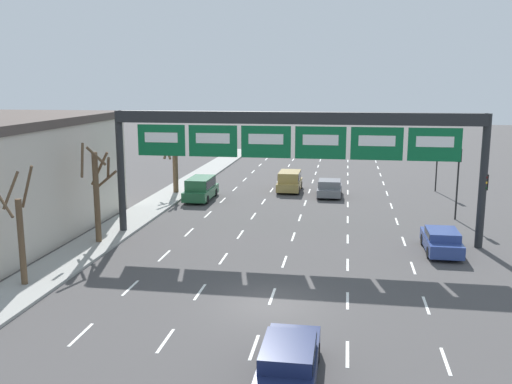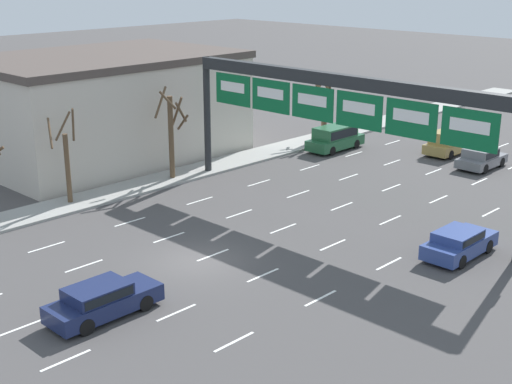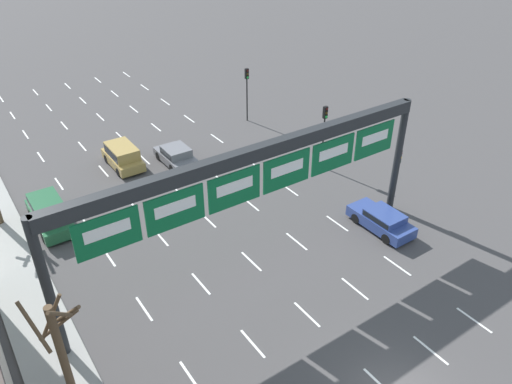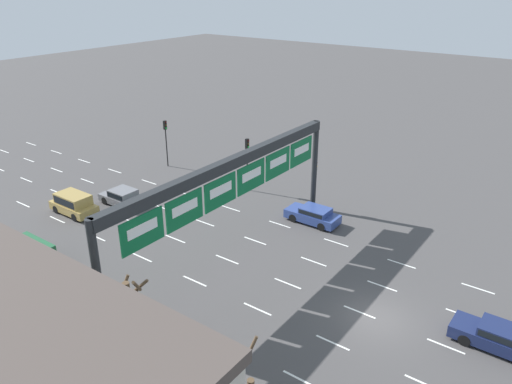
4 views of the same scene
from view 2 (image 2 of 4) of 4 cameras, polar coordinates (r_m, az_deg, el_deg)
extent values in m
plane|color=#474444|center=(33.51, -4.73, -5.54)|extent=(220.00, 220.00, 0.00)
cube|color=#999993|center=(42.14, -14.93, -1.03)|extent=(2.80, 110.00, 0.15)
cube|color=white|center=(36.46, -16.40, -4.25)|extent=(0.12, 2.00, 0.01)
cube|color=white|center=(38.93, -10.05, -2.37)|extent=(0.12, 2.00, 0.01)
cube|color=white|center=(41.85, -4.52, -0.70)|extent=(0.12, 2.00, 0.01)
cube|color=white|center=(45.13, 0.23, 0.74)|extent=(0.12, 2.00, 0.01)
cube|color=white|center=(48.71, 4.32, 1.97)|extent=(0.12, 2.00, 0.01)
cube|color=white|center=(52.52, 7.84, 3.02)|extent=(0.12, 2.00, 0.01)
cube|color=white|center=(56.52, 10.88, 3.92)|extent=(0.12, 2.00, 0.01)
cube|color=white|center=(60.66, 13.51, 4.68)|extent=(0.12, 2.00, 0.01)
cube|color=white|center=(64.93, 15.81, 5.34)|extent=(0.12, 2.00, 0.01)
cube|color=white|center=(69.29, 17.82, 5.91)|extent=(0.12, 2.00, 0.01)
cube|color=white|center=(73.74, 19.60, 6.41)|extent=(0.12, 2.00, 0.01)
cube|color=white|center=(33.81, -13.59, -5.77)|extent=(0.12, 2.00, 0.01)
cube|color=white|center=(36.45, -6.98, -3.63)|extent=(0.12, 2.00, 0.01)
cube|color=white|center=(39.55, -1.35, -1.76)|extent=(0.12, 2.00, 0.01)
cube|color=white|center=(43.01, 3.40, -0.16)|extent=(0.12, 2.00, 0.01)
cube|color=white|center=(46.75, 7.42, 1.19)|extent=(0.12, 2.00, 0.01)
cube|color=white|center=(50.71, 10.83, 2.33)|extent=(0.12, 2.00, 0.01)
cube|color=white|center=(54.84, 13.74, 3.30)|extent=(0.12, 2.00, 0.01)
cube|color=white|center=(59.10, 16.24, 4.13)|extent=(0.12, 2.00, 0.01)
cube|color=white|center=(63.47, 18.41, 4.83)|extent=(0.12, 2.00, 0.01)
cube|color=white|center=(29.02, -18.42, -10.31)|extent=(0.12, 2.00, 0.01)
cube|color=white|center=(31.27, -10.29, -7.54)|extent=(0.12, 2.00, 0.01)
cube|color=white|center=(34.11, -3.46, -5.06)|extent=(0.12, 2.00, 0.01)
cube|color=white|center=(37.41, 2.20, -2.94)|extent=(0.12, 2.00, 0.01)
cube|color=white|center=(41.05, 6.88, -1.15)|extent=(0.12, 2.00, 0.01)
cube|color=white|center=(44.96, 10.77, 0.35)|extent=(0.12, 2.00, 0.01)
cube|color=white|center=(49.06, 14.03, 1.59)|extent=(0.12, 2.00, 0.01)
cube|color=white|center=(53.32, 16.78, 2.64)|extent=(0.12, 2.00, 0.01)
cube|color=white|center=(57.69, 19.12, 3.53)|extent=(0.12, 2.00, 0.01)
cube|color=white|center=(26.44, -14.96, -12.89)|extent=(0.12, 2.00, 0.01)
cube|color=white|center=(28.89, -6.39, -9.57)|extent=(0.12, 2.00, 0.01)
cube|color=white|center=(31.94, 0.57, -6.67)|extent=(0.12, 2.00, 0.01)
cube|color=white|center=(35.44, 6.17, -4.23)|extent=(0.12, 2.00, 0.01)
cube|color=white|center=(39.27, 10.70, -2.22)|extent=(0.12, 2.00, 0.01)
cube|color=white|center=(43.33, 14.39, -0.57)|extent=(0.12, 2.00, 0.01)
cube|color=white|center=(47.58, 17.44, 0.80)|extent=(0.12, 2.00, 0.01)
cube|color=white|center=(26.71, -1.76, -11.90)|extent=(0.12, 2.00, 0.01)
cube|color=white|center=(29.98, 5.19, -8.46)|extent=(0.12, 2.00, 0.01)
cube|color=white|center=(33.69, 10.60, -5.65)|extent=(0.12, 2.00, 0.01)
cube|color=white|center=(37.69, 14.86, -3.38)|extent=(0.12, 2.00, 0.01)
cube|color=white|center=(41.91, 18.27, -1.55)|extent=(0.12, 2.00, 0.01)
cylinder|color=#232628|center=(46.65, -3.93, 6.09)|extent=(0.44, 0.44, 7.63)
cube|color=#232628|center=(38.84, 6.73, 8.85)|extent=(21.40, 0.60, 0.70)
cube|color=#0C6033|center=(44.02, -1.86, 8.19)|extent=(2.91, 0.08, 1.86)
cube|color=white|center=(43.96, -1.90, 8.39)|extent=(2.04, 0.02, 0.60)
cube|color=#0C6033|center=(41.84, 1.18, 7.69)|extent=(2.91, 0.08, 1.86)
cube|color=white|center=(41.78, 1.14, 7.91)|extent=(2.04, 0.02, 0.60)
cube|color=#0C6033|center=(39.78, 4.54, 7.11)|extent=(2.91, 0.08, 1.86)
cube|color=white|center=(39.72, 4.50, 7.34)|extent=(2.04, 0.02, 0.60)
cube|color=#0C6033|center=(37.88, 8.24, 6.45)|extent=(2.91, 0.08, 1.86)
cube|color=white|center=(37.81, 8.21, 6.69)|extent=(2.04, 0.02, 0.60)
cube|color=#0C6033|center=(36.16, 12.30, 5.68)|extent=(2.91, 0.08, 1.86)
cube|color=white|center=(36.09, 12.27, 5.93)|extent=(2.04, 0.02, 0.60)
cube|color=#0C6033|center=(34.64, 16.72, 4.82)|extent=(2.91, 0.08, 1.86)
cube|color=white|center=(34.56, 16.71, 5.08)|extent=(2.04, 0.02, 0.60)
cube|color=beige|center=(52.10, -12.07, 6.49)|extent=(12.34, 17.74, 6.78)
cube|color=#4C423D|center=(51.54, -12.33, 10.46)|extent=(12.58, 18.10, 0.50)
cube|color=#19234C|center=(28.89, -12.03, -8.68)|extent=(1.76, 4.59, 0.69)
cube|color=#19234C|center=(28.51, -12.57, -7.78)|extent=(1.62, 2.39, 0.49)
cube|color=black|center=(28.51, -12.57, -7.78)|extent=(1.66, 2.20, 0.35)
cylinder|color=black|center=(30.27, -10.69, -7.77)|extent=(0.22, 0.66, 0.66)
cylinder|color=black|center=(29.10, -8.85, -8.76)|extent=(0.22, 0.66, 0.66)
cylinder|color=black|center=(28.97, -15.17, -9.33)|extent=(0.22, 0.66, 0.66)
cylinder|color=black|center=(27.74, -13.45, -10.45)|extent=(0.22, 0.66, 0.66)
cube|color=#235B38|center=(53.50, 6.35, 3.98)|extent=(1.87, 4.86, 0.74)
cube|color=#235B38|center=(53.28, 6.35, 4.80)|extent=(1.72, 3.40, 0.86)
cube|color=black|center=(53.28, 6.35, 4.80)|extent=(1.76, 3.13, 0.62)
cylinder|color=black|center=(55.18, 6.59, 4.13)|extent=(0.22, 0.66, 0.66)
cylinder|color=black|center=(54.20, 8.00, 3.83)|extent=(0.22, 0.66, 0.66)
cylinder|color=black|center=(52.96, 4.65, 3.62)|extent=(0.22, 0.66, 0.66)
cylinder|color=black|center=(51.94, 6.09, 3.29)|extent=(0.22, 0.66, 0.66)
cube|color=#A88947|center=(53.85, 15.15, 3.52)|extent=(1.91, 4.20, 0.69)
cube|color=#A88947|center=(53.64, 15.20, 4.30)|extent=(1.75, 2.94, 0.84)
cube|color=black|center=(53.64, 15.20, 4.30)|extent=(1.79, 2.70, 0.60)
cylinder|color=black|center=(55.38, 15.00, 3.69)|extent=(0.22, 0.66, 0.66)
cylinder|color=black|center=(54.59, 16.58, 3.36)|extent=(0.22, 0.66, 0.66)
cylinder|color=black|center=(53.25, 13.66, 3.24)|extent=(0.22, 0.66, 0.66)
cylinder|color=black|center=(52.43, 15.27, 2.89)|extent=(0.22, 0.66, 0.66)
cube|color=navy|center=(35.14, 15.98, -4.10)|extent=(1.79, 4.31, 0.69)
cube|color=navy|center=(34.72, 15.85, -3.35)|extent=(1.64, 2.24, 0.44)
cube|color=black|center=(34.72, 15.85, -3.35)|extent=(1.68, 2.06, 0.32)
cylinder|color=black|center=(36.64, 15.82, -3.54)|extent=(0.22, 0.66, 0.66)
cylinder|color=black|center=(35.98, 18.07, -4.15)|extent=(0.22, 0.66, 0.66)
cylinder|color=black|center=(34.51, 13.73, -4.70)|extent=(0.22, 0.66, 0.66)
cylinder|color=black|center=(33.81, 16.08, -5.38)|extent=(0.22, 0.66, 0.66)
cube|color=slate|center=(50.77, 17.58, 2.40)|extent=(1.92, 3.96, 0.60)
cube|color=slate|center=(50.41, 17.52, 3.01)|extent=(1.77, 2.06, 0.60)
cube|color=black|center=(50.41, 17.52, 3.01)|extent=(1.80, 1.89, 0.43)
cylinder|color=black|center=(52.21, 17.32, 2.65)|extent=(0.22, 0.66, 0.66)
cylinder|color=black|center=(51.49, 19.03, 2.28)|extent=(0.22, 0.66, 0.66)
cylinder|color=black|center=(50.16, 16.06, 2.17)|extent=(0.22, 0.66, 0.66)
cylinder|color=black|center=(49.41, 17.83, 1.77)|extent=(0.22, 0.66, 0.66)
cylinder|color=brown|center=(41.88, -14.83, 1.84)|extent=(0.29, 0.29, 4.01)
cylinder|color=brown|center=(41.31, -14.42, 5.23)|extent=(1.03, 0.63, 2.07)
cylinder|color=brown|center=(41.75, -15.20, 5.11)|extent=(0.48, 0.99, 1.66)
cylinder|color=brown|center=(41.32, -16.15, 4.55)|extent=(1.55, 0.86, 1.47)
cylinder|color=brown|center=(56.28, 5.48, 6.24)|extent=(0.44, 0.44, 3.82)
cylinder|color=brown|center=(55.65, 4.97, 8.58)|extent=(1.28, 0.84, 2.07)
cylinder|color=brown|center=(55.99, 4.85, 8.05)|extent=(1.03, 1.30, 1.60)
cylinder|color=brown|center=(56.38, 4.98, 8.20)|extent=(0.21, 1.55, 1.78)
cylinder|color=brown|center=(55.82, 5.93, 8.23)|extent=(0.56, 0.97, 1.66)
cylinder|color=brown|center=(55.52, 5.67, 8.41)|extent=(0.69, 0.91, 1.56)
cylinder|color=brown|center=(45.46, -6.80, 4.36)|extent=(0.34, 0.34, 5.26)
cylinder|color=brown|center=(45.42, -6.34, 6.44)|extent=(1.20, 0.23, 1.99)
cylinder|color=brown|center=(44.82, -6.02, 6.36)|extent=(0.85, 1.47, 1.51)
cylinder|color=brown|center=(45.55, -5.88, 5.56)|extent=(1.69, 0.69, 1.29)
cylinder|color=brown|center=(44.49, -7.08, 7.29)|extent=(0.98, 0.77, 1.16)
cylinder|color=brown|center=(45.35, -7.65, 7.13)|extent=(0.65, 1.44, 1.84)
camera|label=1|loc=(20.84, -51.88, 0.14)|focal=40.00mm
camera|label=3|loc=(38.20, -28.56, 23.75)|focal=35.00mm
camera|label=4|loc=(48.03, -33.75, 20.82)|focal=35.00mm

